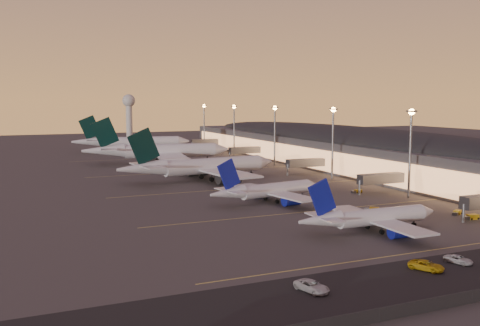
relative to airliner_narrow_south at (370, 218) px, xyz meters
name	(u,v)px	position (x,y,z in m)	size (l,w,h in m)	color
ground	(301,208)	(-0.23, 28.84, -3.21)	(700.00, 700.00, 0.00)	#403E3C
airliner_narrow_south	(370,218)	(0.00, 0.00, 0.00)	(34.60, 30.81, 12.40)	silver
airliner_narrow_north	(267,191)	(-5.21, 38.91, 0.17)	(36.54, 33.02, 13.07)	silver
airliner_wide_near	(201,167)	(-8.52, 84.91, 1.78)	(60.47, 55.48, 19.35)	silver
airliner_wide_mid	(158,151)	(-8.61, 142.64, 2.23)	(66.00, 60.67, 21.13)	silver
airliner_wide_far	(132,142)	(-7.70, 199.83, 2.05)	(63.71, 58.63, 20.41)	silver
terminal_building	(341,146)	(61.61, 101.31, 5.58)	(56.35, 255.00, 17.46)	#47474B
light_masts	(298,127)	(35.77, 93.84, 14.35)	(2.20, 217.20, 25.90)	gray
radar_tower	(129,109)	(9.77, 288.84, 18.67)	(9.00, 9.00, 32.50)	silver
service_lane	(468,268)	(-0.23, -27.16, -3.20)	(260.00, 16.00, 0.01)	black
lane_markings	(241,186)	(-0.23, 68.84, -3.20)	(90.00, 180.36, 0.00)	#D8C659
baggage_tug_a	(471,217)	(30.13, 0.61, -2.67)	(4.06, 1.99, 1.17)	gold
baggage_tug_b	(457,213)	(31.07, 5.91, -2.74)	(3.65, 2.78, 1.02)	gold
baggage_tug_c	(357,191)	(27.15, 41.98, -2.75)	(3.37, 1.55, 1.00)	gold
baggage_tug_d	(372,209)	(14.27, 17.60, -2.71)	(3.63, 3.45, 1.08)	gold
service_van_a	(312,286)	(-30.27, -25.96, -2.40)	(2.67, 5.79, 1.61)	silver
service_van_b	(426,265)	(-7.43, -25.06, -2.39)	(2.69, 5.83, 1.62)	gold
service_van_c	(458,259)	(0.46, -24.35, -2.52)	(2.28, 4.95, 1.38)	silver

